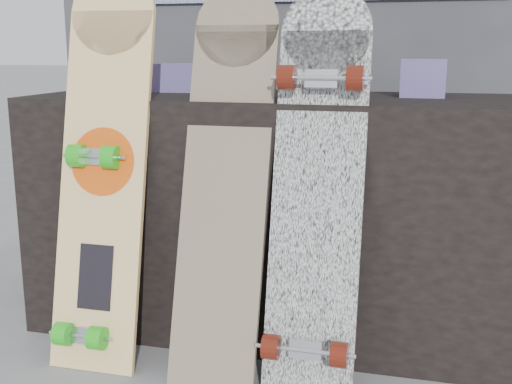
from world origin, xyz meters
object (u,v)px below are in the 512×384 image
(longboard_geisha, at_px, (104,156))
(longboard_cascadia, at_px, (317,184))
(vendor_table, at_px, (273,213))
(skateboard_dark, at_px, (95,229))
(longboard_celtic, at_px, (226,170))

(longboard_geisha, height_order, longboard_cascadia, longboard_geisha)
(vendor_table, distance_m, skateboard_dark, 0.61)
(longboard_geisha, height_order, longboard_celtic, longboard_geisha)
(longboard_celtic, xyz_separation_m, longboard_cascadia, (0.27, -0.02, -0.02))
(longboard_celtic, distance_m, longboard_cascadia, 0.27)
(vendor_table, bearing_deg, longboard_geisha, -142.91)
(vendor_table, xyz_separation_m, longboard_celtic, (-0.06, -0.33, 0.21))
(vendor_table, relative_size, longboard_geisha, 1.33)
(vendor_table, height_order, longboard_celtic, longboard_celtic)
(longboard_geisha, relative_size, longboard_cascadia, 1.06)
(longboard_celtic, height_order, skateboard_dark, longboard_celtic)
(longboard_geisha, xyz_separation_m, longboard_cascadia, (0.66, -0.01, -0.05))
(vendor_table, bearing_deg, skateboard_dark, -140.93)
(longboard_geisha, bearing_deg, skateboard_dark, -116.65)
(longboard_celtic, bearing_deg, longboard_cascadia, -4.31)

